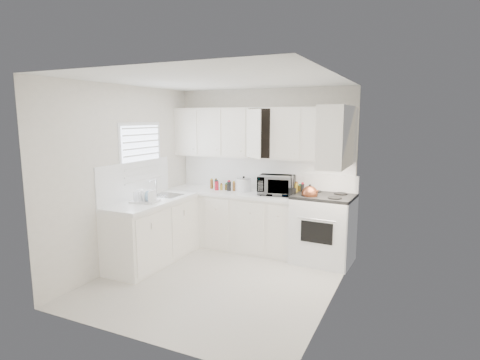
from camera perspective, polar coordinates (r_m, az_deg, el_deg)
The scene contains 36 objects.
floor at distance 5.41m, azimuth -3.24°, elevation -14.30°, with size 3.20×3.20×0.00m, color silver.
ceiling at distance 4.98m, azimuth -3.51°, elevation 14.32°, with size 3.20×3.20×0.00m, color white.
wall_back at distance 6.47m, azimuth 3.37°, elevation 1.59°, with size 3.00×3.00×0.00m, color white.
wall_front at distance 3.73m, azimuth -15.14°, elevation -4.35°, with size 3.00×3.00×0.00m, color white.
wall_left at distance 5.89m, azimuth -16.33°, elevation 0.48°, with size 3.20×3.20×0.00m, color white.
wall_right at distance 4.53m, azimuth 13.60°, elevation -1.94°, with size 3.20×3.20×0.00m, color white.
window_blinds at distance 6.11m, azimuth -14.13°, elevation 3.24°, with size 0.06×0.96×1.06m, color white, non-canonical shape.
lower_cabinets_back at distance 6.52m, azimuth -0.88°, elevation -5.96°, with size 2.22×0.60×0.90m, color white, non-canonical shape.
lower_cabinets_left at distance 6.03m, azimuth -12.54°, elevation -7.44°, with size 0.60×1.60×0.90m, color white, non-canonical shape.
countertop_back at distance 6.40m, azimuth -0.93°, elevation -1.87°, with size 2.24×0.64×0.05m, color white.
countertop_left at distance 5.91m, azimuth -12.62°, elevation -3.03°, with size 0.64×1.62×0.05m, color white.
backsplash_back at distance 6.47m, azimuth 3.33°, elevation 0.92°, with size 2.98×0.02×0.55m, color white.
backsplash_left at distance 6.04m, azimuth -14.98°, elevation 0.03°, with size 0.02×1.60×0.55m, color white.
upper_cabinets_back at distance 6.29m, azimuth 2.83°, elevation 3.22°, with size 3.00×0.33×0.80m, color white, non-canonical shape.
upper_cabinets_right at distance 5.32m, azimuth 13.71°, elevation 1.87°, with size 0.33×0.90×0.80m, color white, non-canonical shape.
sink at distance 6.16m, azimuth -10.69°, elevation -1.11°, with size 0.42×0.38×0.30m, color gray, non-canonical shape.
stove at distance 5.95m, azimuth 12.11°, elevation -5.63°, with size 0.85×0.70×1.31m, color white, non-canonical shape.
tea_kettle at distance 5.74m, azimuth 10.14°, elevation -1.80°, with size 0.29×0.24×0.27m, color brown, non-canonical shape.
frying_pan at distance 6.00m, azimuth 14.23°, elevation -2.54°, with size 0.24×0.41×0.04m, color black, non-canonical shape.
microwave at distance 6.11m, azimuth 5.34°, elevation -0.44°, with size 0.55×0.30×0.37m, color gray.
rice_cooker at distance 6.39m, azimuth 0.55°, elevation -0.54°, with size 0.25×0.25×0.25m, color white, non-canonical shape.
paper_towel at distance 6.32m, azimuth 3.20°, elevation -0.56°, with size 0.12×0.12×0.27m, color white.
utensil_crock at distance 5.85m, azimuth 7.64°, elevation -0.90°, with size 0.12×0.12×0.37m, color black, non-canonical shape.
dish_rack at distance 5.73m, azimuth -13.75°, elevation -2.17°, with size 0.37×0.28×0.20m, color white, non-canonical shape.
spice_left_0 at distance 6.71m, azimuth -3.98°, elevation -0.60°, with size 0.06×0.06×0.13m, color brown.
spice_left_1 at distance 6.60m, azimuth -3.79°, elevation -0.77°, with size 0.06×0.06×0.13m, color #2B8144.
spice_left_2 at distance 6.64m, azimuth -2.85°, elevation -0.70°, with size 0.06×0.06×0.13m, color red.
spice_left_3 at distance 6.53m, azimuth -2.64°, elevation -0.87°, with size 0.06×0.06×0.13m, color gold.
spice_left_4 at distance 6.57m, azimuth -1.69°, elevation -0.79°, with size 0.06×0.06×0.13m, color #544118.
spice_left_5 at distance 6.46m, azimuth -1.46°, elevation -0.97°, with size 0.06×0.06×0.13m, color black.
spice_left_6 at distance 6.51m, azimuth -0.51°, elevation -0.89°, with size 0.06×0.06×0.13m, color brown.
spice_left_7 at distance 6.40m, azimuth -0.25°, elevation -1.07°, with size 0.06×0.06×0.13m, color #2B8144.
sauce_right_0 at distance 6.19m, azimuth 7.87°, elevation -1.22°, with size 0.06×0.06×0.19m, color red.
sauce_right_1 at distance 6.12m, azimuth 8.19°, elevation -1.35°, with size 0.06×0.06×0.19m, color gold.
sauce_right_2 at distance 6.16m, azimuth 8.84°, elevation -1.29°, with size 0.06×0.06×0.19m, color #544118.
sauce_right_3 at distance 6.09m, azimuth 9.18°, elevation -1.43°, with size 0.06×0.06×0.19m, color black.
Camera 1 is at (2.36, -4.36, 2.15)m, focal length 29.25 mm.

